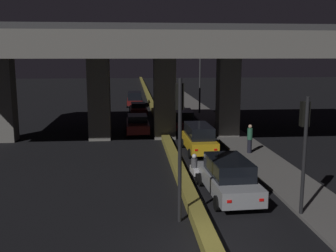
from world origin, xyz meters
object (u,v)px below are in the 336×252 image
object	(u,v)px
car_dark_red_third	(183,119)
car_taxi_yellow_second	(199,138)
car_silver_lead	(228,177)
pedestrian_on_sidewalk	(250,139)
car_grey_fourth	(173,109)
motorcycle_white_filtering_near	(194,169)
street_lamp	(197,67)
car_dark_red_second_oncoming	(138,109)
traffic_light_left_of_median	(180,126)
car_dark_red_third_oncoming	(135,99)
traffic_light_right_of_median	(304,136)
car_dark_red_lead_oncoming	(138,124)

from	to	relation	value
car_dark_red_third	car_taxi_yellow_second	bearing A→B (deg)	-177.43
car_silver_lead	pedestrian_on_sidewalk	world-z (taller)	pedestrian_on_sidewalk
car_grey_fourth	motorcycle_white_filtering_near	xyz separation A→B (m)	(-1.16, -21.32, -0.14)
street_lamp	car_dark_red_second_oncoming	size ratio (longest dim) A/B	2.12
traffic_light_left_of_median	car_dark_red_third_oncoming	distance (m)	34.88
traffic_light_right_of_median	street_lamp	world-z (taller)	street_lamp
traffic_light_left_of_median	car_grey_fourth	distance (m)	26.45
car_grey_fourth	pedestrian_on_sidewalk	xyz separation A→B (m)	(3.11, -16.60, 0.34)
traffic_light_right_of_median	street_lamp	size ratio (longest dim) A/B	0.55
car_taxi_yellow_second	motorcycle_white_filtering_near	bearing A→B (deg)	166.98
car_taxi_yellow_second	car_dark_red_second_oncoming	distance (m)	16.52
car_taxi_yellow_second	pedestrian_on_sidewalk	distance (m)	3.22
street_lamp	car_silver_lead	bearing A→B (deg)	-95.99
car_dark_red_third_oncoming	traffic_light_left_of_median	bearing A→B (deg)	2.63
traffic_light_left_of_median	car_dark_red_third	xyz separation A→B (m)	(2.54, 18.56, -2.80)
motorcycle_white_filtering_near	pedestrian_on_sidewalk	size ratio (longest dim) A/B	1.06
street_lamp	car_grey_fourth	xyz separation A→B (m)	(-2.58, -1.10, -4.30)
traffic_light_left_of_median	car_taxi_yellow_second	world-z (taller)	traffic_light_left_of_median
street_lamp	motorcycle_white_filtering_near	distance (m)	23.16
traffic_light_right_of_median	car_dark_red_lead_oncoming	size ratio (longest dim) A/B	1.04
car_taxi_yellow_second	car_dark_red_lead_oncoming	size ratio (longest dim) A/B	0.99
traffic_light_right_of_median	car_grey_fourth	distance (m)	26.37
traffic_light_left_of_median	pedestrian_on_sidewalk	bearing A→B (deg)	59.60
traffic_light_left_of_median	car_dark_red_lead_oncoming	bearing A→B (deg)	94.39
car_dark_red_lead_oncoming	car_dark_red_second_oncoming	xyz separation A→B (m)	(0.22, 9.45, -0.04)
car_silver_lead	motorcycle_white_filtering_near	world-z (taller)	car_silver_lead
street_lamp	motorcycle_white_filtering_near	xyz separation A→B (m)	(-3.74, -22.42, -4.45)
car_dark_red_third	car_dark_red_lead_oncoming	bearing A→B (deg)	111.92
street_lamp	car_dark_red_second_oncoming	xyz separation A→B (m)	(-6.19, -0.61, -4.30)
traffic_light_left_of_median	street_lamp	distance (m)	27.76
car_silver_lead	car_dark_red_third	bearing A→B (deg)	-2.42
car_taxi_yellow_second	car_dark_red_third	world-z (taller)	car_taxi_yellow_second
car_taxi_yellow_second	traffic_light_left_of_median	bearing A→B (deg)	165.32
car_grey_fourth	pedestrian_on_sidewalk	bearing A→B (deg)	-170.78
car_silver_lead	car_dark_red_third_oncoming	distance (m)	32.60
car_taxi_yellow_second	car_silver_lead	bearing A→B (deg)	178.39
car_taxi_yellow_second	traffic_light_right_of_median	bearing A→B (deg)	-169.29
car_grey_fourth	car_dark_red_third_oncoming	xyz separation A→B (m)	(-3.91, 8.58, 0.22)
car_taxi_yellow_second	car_grey_fourth	xyz separation A→B (m)	(-0.04, 15.62, -0.23)
car_dark_red_lead_oncoming	pedestrian_on_sidewalk	bearing A→B (deg)	41.35
traffic_light_left_of_median	car_dark_red_second_oncoming	bearing A→B (deg)	92.37
car_dark_red_third	car_dark_red_second_oncoming	world-z (taller)	car_dark_red_third
car_dark_red_third	car_grey_fourth	bearing A→B (deg)	2.80
car_dark_red_lead_oncoming	car_silver_lead	bearing A→B (deg)	13.50
car_dark_red_lead_oncoming	car_dark_red_third_oncoming	xyz separation A→B (m)	(-0.09, 17.55, 0.17)
car_grey_fourth	traffic_light_right_of_median	bearing A→B (deg)	-176.47
motorcycle_white_filtering_near	street_lamp	bearing A→B (deg)	-12.65
motorcycle_white_filtering_near	pedestrian_on_sidewalk	world-z (taller)	pedestrian_on_sidewalk
car_dark_red_second_oncoming	motorcycle_white_filtering_near	size ratio (longest dim) A/B	2.10
motorcycle_white_filtering_near	traffic_light_right_of_median	bearing A→B (deg)	-147.98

